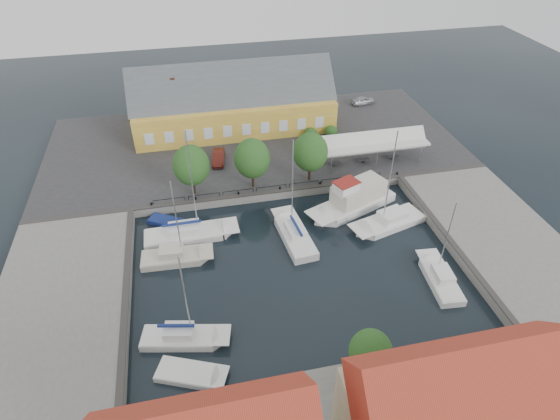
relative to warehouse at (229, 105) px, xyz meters
name	(u,v)px	position (x,y,z in m)	size (l,w,h in m)	color
ground	(292,256)	(2.60, -28.36, -4.43)	(140.00, 140.00, 0.00)	black
north_quay	(254,145)	(2.60, -5.36, -3.93)	(56.00, 26.00, 1.00)	#2D2D30
west_quay	(62,302)	(-19.40, -30.36, -3.93)	(12.00, 24.00, 1.00)	slate
east_quay	(497,235)	(24.60, -30.36, -3.93)	(12.00, 24.00, 1.00)	slate
quay_edge_fittings	(283,220)	(2.62, -23.61, -3.37)	(56.00, 24.72, 0.40)	#383533
warehouse	(229,105)	(0.00, 0.00, 0.00)	(28.56, 14.00, 9.55)	gold
tent_canopy	(373,143)	(16.60, -13.86, -0.74)	(14.00, 4.00, 2.83)	silver
quay_trees	(252,159)	(0.60, -16.36, 0.45)	(18.20, 4.20, 6.30)	black
car_silver	(363,100)	(21.86, 3.14, -2.78)	(1.53, 3.81, 1.30)	#A9ADB1
car_red	(218,157)	(-2.82, -9.73, -2.74)	(1.47, 4.20, 1.39)	maroon
center_sailboat	(294,236)	(3.43, -25.67, -4.06)	(3.36, 8.92, 12.03)	white
trawler	(354,201)	(11.49, -21.85, -3.41)	(11.56, 7.28, 5.00)	white
east_boat_a	(388,223)	(14.24, -25.66, -4.17)	(9.22, 5.20, 12.46)	white
east_boat_c	(440,279)	(15.60, -34.89, -4.17)	(2.94, 7.47, 9.50)	white
west_boat_a	(189,235)	(-7.56, -23.01, -4.16)	(10.26, 3.05, 13.24)	white
west_boat_b	(176,258)	(-9.15, -26.45, -4.17)	(7.44, 2.86, 10.12)	beige
west_boat_d	(184,339)	(-8.87, -36.66, -4.16)	(7.80, 3.79, 10.24)	white
launch_sw	(191,375)	(-8.53, -40.17, -4.34)	(6.01, 4.14, 0.98)	white
launch_nw	(166,223)	(-9.95, -20.10, -4.34)	(4.38, 3.57, 0.88)	navy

